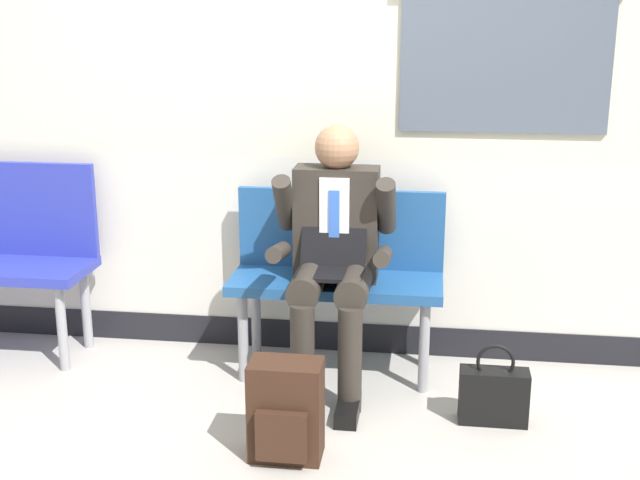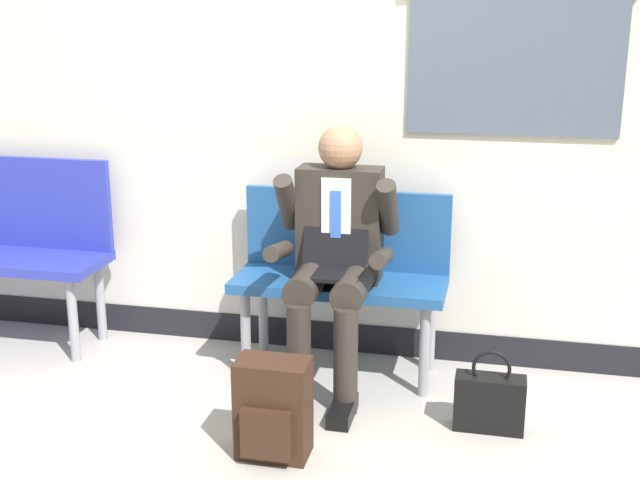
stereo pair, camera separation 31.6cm
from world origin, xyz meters
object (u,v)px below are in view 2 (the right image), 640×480
at_px(bench_with_person, 342,267).
at_px(backpack, 273,410).
at_px(handbag, 490,401).
at_px(person_seated, 334,252).

bearing_deg(bench_with_person, backpack, -96.52).
bearing_deg(handbag, bench_with_person, 147.09).
relative_size(backpack, handbag, 1.13).
xyz_separation_m(person_seated, handbag, (0.75, -0.29, -0.54)).
bearing_deg(person_seated, backpack, -98.31).
height_order(bench_with_person, handbag, bench_with_person).
height_order(bench_with_person, backpack, bench_with_person).
xyz_separation_m(backpack, handbag, (0.85, 0.42, -0.07)).
relative_size(bench_with_person, handbag, 2.80).
xyz_separation_m(person_seated, backpack, (-0.10, -0.71, -0.47)).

